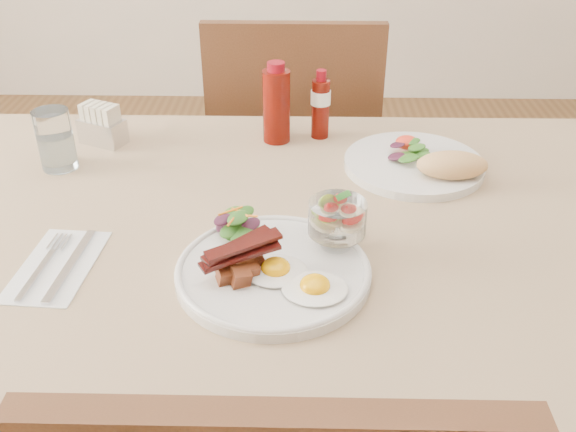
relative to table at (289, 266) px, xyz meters
name	(u,v)px	position (x,y,z in m)	size (l,w,h in m)	color
table	(289,266)	(0.00, 0.00, 0.00)	(1.33, 0.88, 0.75)	#58321B
chair_far	(294,162)	(0.00, 0.66, -0.14)	(0.42, 0.42, 0.93)	#58321B
main_plate	(273,272)	(-0.02, -0.15, 0.10)	(0.28, 0.28, 0.02)	silver
fried_eggs	(295,278)	(0.01, -0.18, 0.11)	(0.15, 0.12, 0.02)	white
bacon_potato_pile	(240,260)	(-0.06, -0.16, 0.13)	(0.12, 0.09, 0.05)	brown
side_salad	(238,225)	(-0.08, -0.06, 0.12)	(0.08, 0.07, 0.04)	#194D14
fruit_cup	(337,218)	(0.07, -0.09, 0.15)	(0.09, 0.09, 0.09)	white
second_plate	(423,163)	(0.25, 0.18, 0.11)	(0.26, 0.26, 0.07)	silver
ketchup_bottle	(276,105)	(-0.03, 0.32, 0.17)	(0.07, 0.07, 0.16)	#560B04
hot_sauce_bottle	(320,105)	(0.06, 0.34, 0.16)	(0.04, 0.04, 0.14)	#560B04
sugar_caddy	(102,126)	(-0.38, 0.30, 0.12)	(0.10, 0.08, 0.08)	silver
water_glass	(56,143)	(-0.44, 0.19, 0.14)	(0.07, 0.07, 0.11)	white
napkin_cutlery	(58,266)	(-0.34, -0.13, 0.09)	(0.12, 0.19, 0.01)	silver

